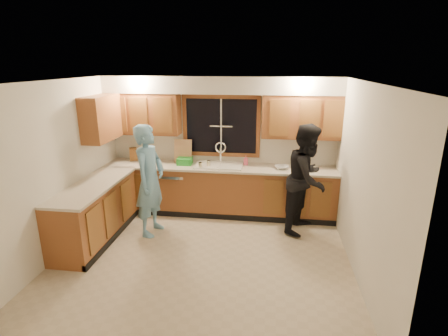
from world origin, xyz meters
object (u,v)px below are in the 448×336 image
object	(u,v)px
man	(150,181)
woman	(307,179)
sink	(219,169)
dish_crate	(185,161)
knife_block	(133,154)
bowl	(281,167)
dishwasher	(175,190)
stove	(76,228)
soap_bottle	(246,160)

from	to	relation	value
man	woman	xyz separation A→B (m)	(2.51, 0.45, -0.01)
sink	woman	bearing A→B (deg)	-17.62
dish_crate	sink	bearing A→B (deg)	-1.62
woman	knife_block	xyz separation A→B (m)	(-3.22, 0.64, 0.14)
man	knife_block	bearing A→B (deg)	41.75
sink	bowl	size ratio (longest dim) A/B	3.63
sink	bowl	bearing A→B (deg)	-1.63
dishwasher	bowl	world-z (taller)	bowl
stove	woman	world-z (taller)	woman
sink	man	xyz separation A→B (m)	(-0.98, -0.94, 0.04)
dish_crate	man	bearing A→B (deg)	-109.59
man	knife_block	distance (m)	1.30
sink	man	size ratio (longest dim) A/B	0.47
dish_crate	woman	bearing A→B (deg)	-13.06
knife_block	bowl	bearing A→B (deg)	-29.66
stove	dish_crate	world-z (taller)	dish_crate
man	bowl	bearing A→B (deg)	-57.93
knife_block	stove	bearing A→B (deg)	-119.23
dishwasher	knife_block	size ratio (longest dim) A/B	3.34
woman	dish_crate	distance (m)	2.23
bowl	dish_crate	bearing A→B (deg)	178.37
woman	bowl	bearing A→B (deg)	66.14
soap_bottle	stove	bearing A→B (deg)	-139.28
sink	dishwasher	world-z (taller)	sink
sink	dishwasher	distance (m)	0.96
stove	soap_bottle	size ratio (longest dim) A/B	5.16
woman	bowl	size ratio (longest dim) A/B	7.64
sink	woman	xyz separation A→B (m)	(1.53, -0.49, 0.04)
woman	bowl	xyz separation A→B (m)	(-0.41, 0.45, 0.04)
sink	man	distance (m)	1.36
stove	man	size ratio (longest dim) A/B	0.49
dish_crate	soap_bottle	xyz separation A→B (m)	(1.12, 0.12, 0.03)
man	bowl	distance (m)	2.29
stove	man	world-z (taller)	man
stove	man	distance (m)	1.29
woman	soap_bottle	bearing A→B (deg)	83.72
sink	knife_block	size ratio (longest dim) A/B	3.50
dishwasher	stove	xyz separation A→B (m)	(-0.95, -1.81, 0.04)
dish_crate	bowl	size ratio (longest dim) A/B	1.12
stove	soap_bottle	distance (m)	3.06
knife_block	soap_bottle	xyz separation A→B (m)	(2.16, -0.02, -0.04)
stove	dish_crate	distance (m)	2.24
dish_crate	bowl	xyz separation A→B (m)	(1.77, -0.05, -0.03)
soap_bottle	bowl	xyz separation A→B (m)	(0.65, -0.17, -0.06)
stove	woman	size ratio (longest dim) A/B	0.50
dishwasher	bowl	distance (m)	2.05
man	sink	bearing A→B (deg)	-37.56
knife_block	man	bearing A→B (deg)	-83.03
soap_bottle	dish_crate	bearing A→B (deg)	-174.01
sink	stove	world-z (taller)	sink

